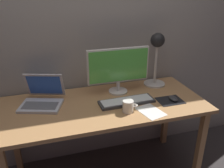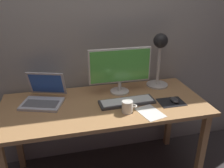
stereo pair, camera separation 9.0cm
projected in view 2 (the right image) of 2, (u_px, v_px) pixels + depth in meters
The scene contains 10 objects.
back_wall at pixel (94, 23), 2.00m from camera, with size 4.80×0.06×2.60m, color #9E998E.
desk at pixel (104, 112), 1.90m from camera, with size 1.60×0.70×0.74m.
monitor at pixel (120, 68), 1.96m from camera, with size 0.53×0.16×0.39m.
keyboard_main at pixel (127, 102), 1.86m from camera, with size 0.44×0.16×0.03m.
laptop at pixel (44, 94), 1.87m from camera, with size 0.38×0.37×0.23m.
desk_lamp at pixel (160, 52), 2.06m from camera, with size 0.19×0.19×0.48m.
mousepad at pixel (171, 102), 1.88m from camera, with size 0.20×0.16×0.00m, color black.
mouse at pixel (174, 100), 1.87m from camera, with size 0.06×0.10×0.03m, color #38383A.
coffee_mug at pixel (128, 107), 1.72m from camera, with size 0.12×0.08×0.09m.
paper_sheet_near_mouse at pixel (150, 113), 1.73m from camera, with size 0.15×0.21×0.00m, color white.
Camera 2 is at (-0.33, -1.62, 1.63)m, focal length 37.99 mm.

